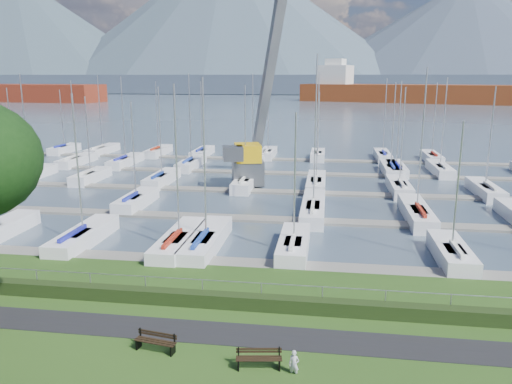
% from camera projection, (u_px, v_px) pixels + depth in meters
% --- Properties ---
extents(path, '(160.00, 2.00, 0.04)m').
position_uv_depth(path, '(208.00, 332.00, 22.27)').
color(path, black).
rests_on(path, grass).
extents(water, '(800.00, 540.00, 0.20)m').
position_uv_depth(water, '(320.00, 97.00, 275.87)').
color(water, '#445363').
extents(hedge, '(80.00, 0.70, 0.70)m').
position_uv_depth(hedge, '(220.00, 300.00, 24.70)').
color(hedge, black).
rests_on(hedge, grass).
extents(fence, '(80.00, 0.04, 0.04)m').
position_uv_depth(fence, '(222.00, 281.00, 24.89)').
color(fence, '#9B9EA4').
rests_on(fence, grass).
extents(foothill, '(900.00, 80.00, 12.00)m').
position_uv_depth(foothill, '(322.00, 84.00, 341.89)').
color(foothill, '#3D4859').
rests_on(foothill, water).
extents(mountains, '(1190.00, 360.00, 115.00)m').
position_uv_depth(mountains, '(334.00, 31.00, 403.56)').
color(mountains, '#49586A').
rests_on(mountains, water).
extents(docks, '(90.00, 41.60, 0.25)m').
position_uv_depth(docks, '(276.00, 192.00, 50.28)').
color(docks, slate).
rests_on(docks, water).
extents(bench_left, '(1.85, 0.73, 0.85)m').
position_uv_depth(bench_left, '(156.00, 342.00, 20.72)').
color(bench_left, black).
rests_on(bench_left, grass).
extents(bench_right, '(1.84, 0.68, 0.85)m').
position_uv_depth(bench_right, '(259.00, 358.00, 19.48)').
color(bench_right, black).
rests_on(bench_right, grass).
extents(person, '(0.45, 0.34, 1.11)m').
position_uv_depth(person, '(294.00, 361.00, 19.07)').
color(person, '#B3B3BA').
rests_on(person, grass).
extents(crane, '(7.06, 13.12, 22.35)m').
position_uv_depth(crane, '(254.00, 132.00, 53.22)').
color(crane, '#5B5F63').
rests_on(crane, water).
extents(cargo_ship_mid, '(95.15, 45.60, 21.50)m').
position_uv_depth(cargo_ship_mid, '(396.00, 93.00, 222.58)').
color(cargo_ship_mid, brown).
rests_on(cargo_ship_mid, water).
extents(sailboat_fleet, '(74.81, 49.24, 13.47)m').
position_uv_depth(sailboat_fleet, '(271.00, 134.00, 51.77)').
color(sailboat_fleet, maroon).
rests_on(sailboat_fleet, water).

